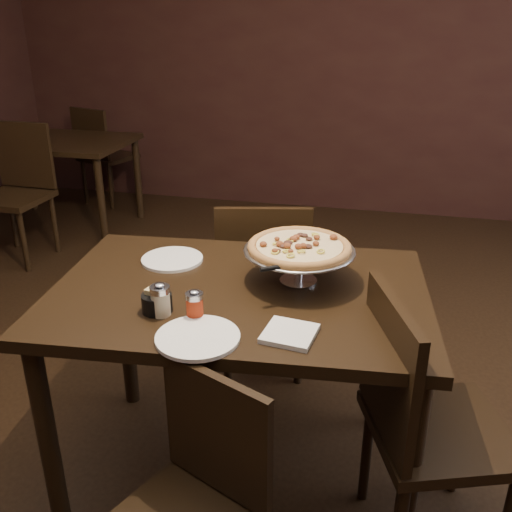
# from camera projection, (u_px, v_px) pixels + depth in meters

# --- Properties ---
(room) EXTENTS (6.04, 7.04, 2.84)m
(room) POSITION_uv_depth(u_px,v_px,m) (254.00, 127.00, 1.71)
(room) COLOR black
(room) RESTS_ON ground
(dining_table) EXTENTS (1.39, 0.99, 0.82)m
(dining_table) POSITION_uv_depth(u_px,v_px,m) (239.00, 316.00, 2.05)
(dining_table) COLOR black
(dining_table) RESTS_ON ground
(background_table) EXTENTS (1.20, 0.80, 0.75)m
(background_table) POSITION_uv_depth(u_px,v_px,m) (57.00, 151.00, 4.69)
(background_table) COLOR black
(background_table) RESTS_ON ground
(pizza_stand) EXTENTS (0.40, 0.40, 0.16)m
(pizza_stand) POSITION_uv_depth(u_px,v_px,m) (299.00, 247.00, 2.01)
(pizza_stand) COLOR silver
(pizza_stand) RESTS_ON dining_table
(parmesan_shaker) EXTENTS (0.07, 0.07, 0.11)m
(parmesan_shaker) POSITION_uv_depth(u_px,v_px,m) (160.00, 300.00, 1.81)
(parmesan_shaker) COLOR beige
(parmesan_shaker) RESTS_ON dining_table
(pepper_flake_shaker) EXTENTS (0.06, 0.06, 0.10)m
(pepper_flake_shaker) POSITION_uv_depth(u_px,v_px,m) (195.00, 305.00, 1.80)
(pepper_flake_shaker) COLOR maroon
(pepper_flake_shaker) RESTS_ON dining_table
(packet_caddy) EXTENTS (0.10, 0.10, 0.08)m
(packet_caddy) POSITION_uv_depth(u_px,v_px,m) (157.00, 302.00, 1.84)
(packet_caddy) COLOR black
(packet_caddy) RESTS_ON dining_table
(napkin_stack) EXTENTS (0.17, 0.17, 0.02)m
(napkin_stack) POSITION_uv_depth(u_px,v_px,m) (290.00, 334.00, 1.71)
(napkin_stack) COLOR white
(napkin_stack) RESTS_ON dining_table
(plate_left) EXTENTS (0.24, 0.24, 0.01)m
(plate_left) POSITION_uv_depth(u_px,v_px,m) (172.00, 259.00, 2.23)
(plate_left) COLOR white
(plate_left) RESTS_ON dining_table
(plate_near) EXTENTS (0.25, 0.25, 0.01)m
(plate_near) POSITION_uv_depth(u_px,v_px,m) (198.00, 337.00, 1.70)
(plate_near) COLOR white
(plate_near) RESTS_ON dining_table
(serving_spatula) EXTENTS (0.14, 0.14, 0.02)m
(serving_spatula) POSITION_uv_depth(u_px,v_px,m) (275.00, 268.00, 1.86)
(serving_spatula) COLOR silver
(serving_spatula) RESTS_ON pizza_stand
(chair_far) EXTENTS (0.52, 0.52, 0.93)m
(chair_far) POSITION_uv_depth(u_px,v_px,m) (263.00, 282.00, 2.77)
(chair_far) COLOR black
(chair_far) RESTS_ON ground
(chair_near) EXTENTS (0.50, 0.50, 0.81)m
(chair_near) POSITION_uv_depth(u_px,v_px,m) (193.00, 501.00, 1.62)
(chair_near) COLOR black
(chair_near) RESTS_ON ground
(chair_side) EXTENTS (0.56, 0.56, 0.94)m
(chair_side) POSITION_uv_depth(u_px,v_px,m) (421.00, 417.00, 1.84)
(chair_side) COLOR black
(chair_side) RESTS_ON ground
(bg_chair_far) EXTENTS (0.54, 0.54, 0.91)m
(bg_chair_far) POSITION_uv_depth(u_px,v_px,m) (102.00, 152.00, 5.32)
(bg_chair_far) COLOR black
(bg_chair_far) RESTS_ON ground
(bg_chair_near) EXTENTS (0.48, 0.48, 0.98)m
(bg_chair_near) POSITION_uv_depth(u_px,v_px,m) (18.00, 187.00, 4.16)
(bg_chair_near) COLOR black
(bg_chair_near) RESTS_ON ground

